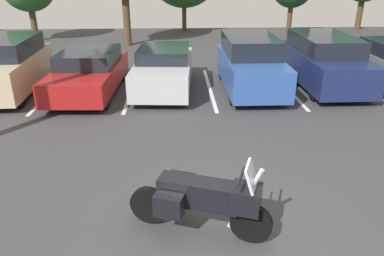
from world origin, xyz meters
name	(u,v)px	position (x,y,z in m)	size (l,w,h in m)	color
ground	(226,238)	(0.00, 0.00, -0.05)	(44.00, 44.00, 0.10)	#38383A
motorcycle_touring	(203,199)	(-0.36, 0.13, 0.64)	(2.26, 1.14, 1.36)	black
parking_stripes	(171,89)	(-0.93, 7.96, 0.00)	(24.90, 4.96, 0.01)	silver
car_champagne	(9,66)	(-6.34, 7.85, 0.90)	(1.92, 4.56, 1.81)	#C1B289
car_red	(89,72)	(-3.66, 7.69, 0.70)	(2.12, 4.72, 1.41)	maroon
car_silver	(164,69)	(-1.14, 7.89, 0.73)	(2.12, 4.49, 1.46)	#B7B7BC
car_blue	(251,64)	(1.82, 7.77, 0.89)	(1.83, 4.33, 1.80)	#2D519E
car_navy	(324,61)	(4.53, 8.17, 0.88)	(1.95, 4.81, 1.76)	navy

